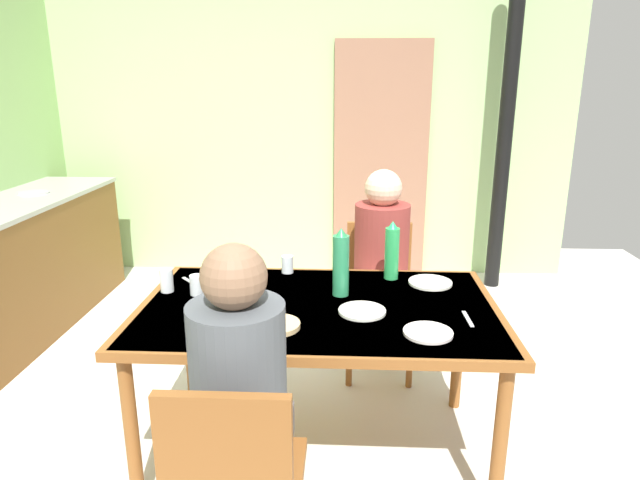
{
  "coord_description": "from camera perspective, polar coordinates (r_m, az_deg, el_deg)",
  "views": [
    {
      "loc": [
        0.38,
        -2.33,
        1.67
      ],
      "look_at": [
        0.26,
        0.03,
        0.99
      ],
      "focal_mm": 30.88,
      "sensor_mm": 36.0,
      "label": 1
    }
  ],
  "objects": [
    {
      "name": "dinner_plate_far_side",
      "position": [
        2.18,
        11.13,
        -9.39
      ],
      "size": [
        0.19,
        0.19,
        0.01
      ],
      "primitive_type": "cylinder",
      "color": "white",
      "rests_on": "dining_table"
    },
    {
      "name": "kitchen_counter",
      "position": [
        4.28,
        -28.68,
        -2.44
      ],
      "size": [
        0.61,
        1.99,
        0.91
      ],
      "color": "brown",
      "rests_on": "ground_plane"
    },
    {
      "name": "cutlery_fork_near",
      "position": [
        2.73,
        -13.29,
        -4.23
      ],
      "size": [
        0.11,
        0.12,
        0.0
      ],
      "primitive_type": "cube",
      "rotation": [
        0.0,
        0.0,
        5.45
      ],
      "color": "silver",
      "rests_on": "dining_table"
    },
    {
      "name": "ground_plane",
      "position": [
        2.89,
        -5.43,
        -19.19
      ],
      "size": [
        6.45,
        6.45,
        0.0
      ],
      "primitive_type": "plane",
      "color": "beige"
    },
    {
      "name": "door_wooden",
      "position": [
        4.79,
        6.3,
        8.04
      ],
      "size": [
        0.8,
        0.05,
        2.0
      ],
      "primitive_type": "cube",
      "color": "#8C5F49",
      "rests_on": "ground_plane"
    },
    {
      "name": "drinking_glass_by_near_diner",
      "position": [
        2.78,
        -3.4,
        -2.53
      ],
      "size": [
        0.06,
        0.06,
        0.09
      ],
      "primitive_type": "cylinder",
      "color": "silver",
      "rests_on": "dining_table"
    },
    {
      "name": "stove_pipe_column",
      "position": [
        4.65,
        18.65,
        10.64
      ],
      "size": [
        0.12,
        0.12,
        2.58
      ],
      "primitive_type": "cylinder",
      "color": "black",
      "rests_on": "ground_plane"
    },
    {
      "name": "water_bottle_green_near",
      "position": [
        2.46,
        2.18,
        -2.51
      ],
      "size": [
        0.07,
        0.07,
        0.31
      ],
      "color": "#2A8554",
      "rests_on": "dining_table"
    },
    {
      "name": "person_near_diner",
      "position": [
        1.79,
        -8.35,
        -13.86
      ],
      "size": [
        0.3,
        0.37,
        0.77
      ],
      "color": "#565253",
      "rests_on": "ground_plane"
    },
    {
      "name": "drinking_glass_by_far_diner",
      "position": [
        2.56,
        -12.68,
        -4.56
      ],
      "size": [
        0.06,
        0.06,
        0.09
      ],
      "primitive_type": "cylinder",
      "color": "silver",
      "rests_on": "dining_table"
    },
    {
      "name": "chair_far_diner",
      "position": [
        3.26,
        6.11,
        -5.02
      ],
      "size": [
        0.4,
        0.4,
        0.87
      ],
      "rotation": [
        0.0,
        0.0,
        3.14
      ],
      "color": "brown",
      "rests_on": "ground_plane"
    },
    {
      "name": "bread_plate_sliced",
      "position": [
        2.19,
        -4.56,
        -8.8
      ],
      "size": [
        0.19,
        0.19,
        0.02
      ],
      "primitive_type": "cylinder",
      "color": "#DBB77A",
      "rests_on": "dining_table"
    },
    {
      "name": "water_bottle_green_far",
      "position": [
        2.69,
        7.46,
        -1.21
      ],
      "size": [
        0.07,
        0.07,
        0.29
      ],
      "color": "green",
      "rests_on": "dining_table"
    },
    {
      "name": "cutlery_knife_near",
      "position": [
        2.34,
        15.07,
        -7.89
      ],
      "size": [
        0.02,
        0.15,
        0.0
      ],
      "primitive_type": "cube",
      "rotation": [
        0.0,
        0.0,
        1.6
      ],
      "color": "silver",
      "rests_on": "dining_table"
    },
    {
      "name": "serving_bowl_center",
      "position": [
        2.36,
        -8.79,
        -6.59
      ],
      "size": [
        0.17,
        0.17,
        0.05
      ],
      "primitive_type": "cylinder",
      "color": "beige",
      "rests_on": "dining_table"
    },
    {
      "name": "dining_table",
      "position": [
        2.43,
        -0.18,
        -8.16
      ],
      "size": [
        1.55,
        0.95,
        0.74
      ],
      "color": "brown",
      "rests_on": "ground_plane"
    },
    {
      "name": "drinking_glass_spare_center",
      "position": [
        2.63,
        -15.59,
        -4.03
      ],
      "size": [
        0.06,
        0.06,
        0.11
      ],
      "primitive_type": "cylinder",
      "color": "silver",
      "rests_on": "dining_table"
    },
    {
      "name": "dinner_plate_far_center",
      "position": [
        2.59,
        -8.21,
        -5.01
      ],
      "size": [
        0.2,
        0.2,
        0.01
      ],
      "primitive_type": "cylinder",
      "color": "white",
      "rests_on": "dining_table"
    },
    {
      "name": "person_far_diner",
      "position": [
        3.04,
        6.4,
        -0.95
      ],
      "size": [
        0.3,
        0.37,
        0.77
      ],
      "rotation": [
        0.0,
        0.0,
        3.14
      ],
      "color": "#94362D",
      "rests_on": "ground_plane"
    },
    {
      "name": "dinner_plate_near_left",
      "position": [
        2.33,
        4.39,
        -7.35
      ],
      "size": [
        0.2,
        0.2,
        0.01
      ],
      "primitive_type": "cylinder",
      "color": "white",
      "rests_on": "dining_table"
    },
    {
      "name": "wall_back",
      "position": [
        4.84,
        -1.63,
        11.66
      ],
      "size": [
        4.56,
        0.1,
        2.58
      ],
      "primitive_type": "cube",
      "color": "#9CC17C",
      "rests_on": "ground_plane"
    },
    {
      "name": "dinner_plate_near_right",
      "position": [
        2.69,
        11.35,
        -4.34
      ],
      "size": [
        0.21,
        0.21,
        0.01
      ],
      "primitive_type": "cylinder",
      "color": "white",
      "rests_on": "dining_table"
    }
  ]
}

